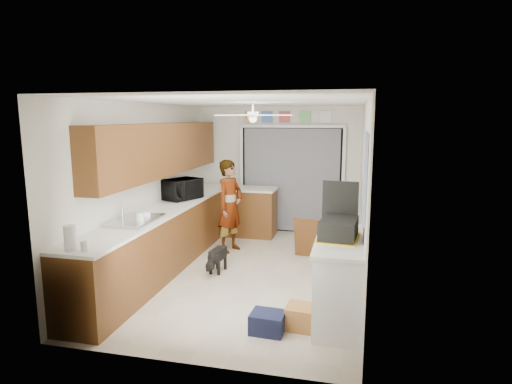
{
  "coord_description": "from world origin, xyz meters",
  "views": [
    {
      "loc": [
        1.46,
        -5.95,
        2.28
      ],
      "look_at": [
        0.0,
        0.4,
        1.15
      ],
      "focal_mm": 30.0,
      "sensor_mm": 36.0,
      "label": 1
    }
  ],
  "objects_px": {
    "suitcase": "(339,229)",
    "microwave": "(182,189)",
    "paper_towel_roll": "(70,238)",
    "man": "(230,206)",
    "dog": "(218,259)",
    "cup": "(145,215)",
    "navy_crate": "(268,322)",
    "cardboard_box": "(305,318)"
  },
  "relations": [
    {
      "from": "man",
      "to": "dog",
      "type": "height_order",
      "value": "man"
    },
    {
      "from": "suitcase",
      "to": "man",
      "type": "height_order",
      "value": "man"
    },
    {
      "from": "cup",
      "to": "dog",
      "type": "bearing_deg",
      "value": 42.91
    },
    {
      "from": "man",
      "to": "suitcase",
      "type": "bearing_deg",
      "value": -117.5
    },
    {
      "from": "cardboard_box",
      "to": "man",
      "type": "xyz_separation_m",
      "value": [
        -1.58,
        2.5,
        0.67
      ]
    },
    {
      "from": "cup",
      "to": "paper_towel_roll",
      "type": "relative_size",
      "value": 0.5
    },
    {
      "from": "paper_towel_roll",
      "to": "navy_crate",
      "type": "height_order",
      "value": "paper_towel_roll"
    },
    {
      "from": "cup",
      "to": "man",
      "type": "relative_size",
      "value": 0.08
    },
    {
      "from": "cardboard_box",
      "to": "navy_crate",
      "type": "relative_size",
      "value": 1.13
    },
    {
      "from": "microwave",
      "to": "cup",
      "type": "xyz_separation_m",
      "value": [
        0.08,
        -1.45,
        -0.12
      ]
    },
    {
      "from": "microwave",
      "to": "cup",
      "type": "height_order",
      "value": "microwave"
    },
    {
      "from": "cup",
      "to": "suitcase",
      "type": "distance_m",
      "value": 2.59
    },
    {
      "from": "cardboard_box",
      "to": "man",
      "type": "bearing_deg",
      "value": 122.27
    },
    {
      "from": "paper_towel_roll",
      "to": "man",
      "type": "height_order",
      "value": "man"
    },
    {
      "from": "dog",
      "to": "navy_crate",
      "type": "bearing_deg",
      "value": -50.85
    },
    {
      "from": "navy_crate",
      "to": "suitcase",
      "type": "bearing_deg",
      "value": 37.81
    },
    {
      "from": "paper_towel_roll",
      "to": "dog",
      "type": "xyz_separation_m",
      "value": [
        0.88,
        2.15,
        -0.87
      ]
    },
    {
      "from": "microwave",
      "to": "suitcase",
      "type": "xyz_separation_m",
      "value": [
        2.64,
        -1.82,
        -0.06
      ]
    },
    {
      "from": "microwave",
      "to": "cup",
      "type": "relative_size",
      "value": 4.69
    },
    {
      "from": "microwave",
      "to": "man",
      "type": "xyz_separation_m",
      "value": [
        0.74,
        0.32,
        -0.32
      ]
    },
    {
      "from": "suitcase",
      "to": "man",
      "type": "relative_size",
      "value": 0.33
    },
    {
      "from": "suitcase",
      "to": "navy_crate",
      "type": "bearing_deg",
      "value": -136.4
    },
    {
      "from": "microwave",
      "to": "navy_crate",
      "type": "bearing_deg",
      "value": -116.48
    },
    {
      "from": "suitcase",
      "to": "dog",
      "type": "bearing_deg",
      "value": 154.43
    },
    {
      "from": "suitcase",
      "to": "paper_towel_roll",
      "type": "bearing_deg",
      "value": -152.63
    },
    {
      "from": "suitcase",
      "to": "microwave",
      "type": "bearing_deg",
      "value": 151.25
    },
    {
      "from": "microwave",
      "to": "navy_crate",
      "type": "xyz_separation_m",
      "value": [
        1.94,
        -2.36,
        -1.0
      ]
    },
    {
      "from": "dog",
      "to": "suitcase",
      "type": "bearing_deg",
      "value": -25.9
    },
    {
      "from": "suitcase",
      "to": "cardboard_box",
      "type": "bearing_deg",
      "value": -124.97
    },
    {
      "from": "suitcase",
      "to": "dog",
      "type": "height_order",
      "value": "suitcase"
    },
    {
      "from": "microwave",
      "to": "man",
      "type": "relative_size",
      "value": 0.39
    },
    {
      "from": "dog",
      "to": "microwave",
      "type": "bearing_deg",
      "value": 144.97
    },
    {
      "from": "cardboard_box",
      "to": "suitcase",
      "type": "bearing_deg",
      "value": 49.23
    },
    {
      "from": "cardboard_box",
      "to": "microwave",
      "type": "bearing_deg",
      "value": 136.68
    },
    {
      "from": "paper_towel_roll",
      "to": "cardboard_box",
      "type": "distance_m",
      "value": 2.62
    },
    {
      "from": "paper_towel_roll",
      "to": "dog",
      "type": "height_order",
      "value": "paper_towel_roll"
    },
    {
      "from": "paper_towel_roll",
      "to": "suitcase",
      "type": "height_order",
      "value": "paper_towel_roll"
    },
    {
      "from": "man",
      "to": "dog",
      "type": "xyz_separation_m",
      "value": [
        0.11,
        -1.04,
        -0.59
      ]
    },
    {
      "from": "paper_towel_roll",
      "to": "navy_crate",
      "type": "relative_size",
      "value": 0.73
    },
    {
      "from": "man",
      "to": "paper_towel_roll",
      "type": "bearing_deg",
      "value": -172.77
    },
    {
      "from": "microwave",
      "to": "navy_crate",
      "type": "height_order",
      "value": "microwave"
    },
    {
      "from": "paper_towel_roll",
      "to": "navy_crate",
      "type": "distance_m",
      "value": 2.25
    }
  ]
}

